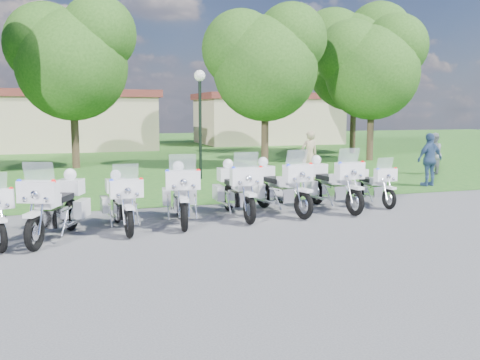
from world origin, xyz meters
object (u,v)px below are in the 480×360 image
object	(u,v)px
motorcycle_2	(121,200)
motorcycle_3	(181,193)
lamp_post	(200,98)
bystander_a	(309,156)
motorcycle_1	(56,205)
motorcycle_4	(237,188)
motorcycle_7	(371,184)
motorcycle_5	(279,185)
bystander_c	(430,160)
bystander_b	(433,154)
motorcycle_6	(332,183)

from	to	relation	value
motorcycle_2	motorcycle_3	bearing A→B (deg)	-170.93
lamp_post	bystander_a	world-z (taller)	lamp_post
motorcycle_1	motorcycle_3	xyz separation A→B (m)	(2.90, 0.87, 0.01)
motorcycle_3	motorcycle_4	bearing A→B (deg)	-162.25
lamp_post	bystander_a	size ratio (longest dim) A/B	2.22
bystander_a	motorcycle_3	bearing A→B (deg)	40.54
motorcycle_1	motorcycle_7	distance (m)	8.95
motorcycle_7	motorcycle_3	bearing A→B (deg)	5.80
motorcycle_5	bystander_c	size ratio (longest dim) A/B	1.34
bystander_a	bystander_c	xyz separation A→B (m)	(3.48, -2.83, -0.01)
motorcycle_1	lamp_post	size ratio (longest dim) A/B	0.57
motorcycle_4	lamp_post	distance (m)	8.09
bystander_b	motorcycle_2	bearing A→B (deg)	-24.31
bystander_a	motorcycle_4	bearing A→B (deg)	47.06
bystander_b	bystander_c	size ratio (longest dim) A/B	0.92
motorcycle_2	motorcycle_6	world-z (taller)	motorcycle_6
motorcycle_2	motorcycle_4	distance (m)	3.09
motorcycle_7	bystander_c	bearing A→B (deg)	-148.58
motorcycle_7	bystander_b	size ratio (longest dim) A/B	1.20
motorcycle_1	motorcycle_5	bearing A→B (deg)	-145.16
motorcycle_2	lamp_post	distance (m)	9.49
motorcycle_5	bystander_b	size ratio (longest dim) A/B	1.45
motorcycle_1	motorcycle_7	xyz separation A→B (m)	(8.79, 1.68, -0.13)
lamp_post	bystander_b	distance (m)	10.31
motorcycle_2	lamp_post	xyz separation A→B (m)	(3.88, 8.26, 2.58)
motorcycle_7	bystander_c	size ratio (longest dim) A/B	1.11
motorcycle_4	motorcycle_6	distance (m)	2.86
motorcycle_2	motorcycle_5	world-z (taller)	motorcycle_5
motorcycle_4	lamp_post	xyz separation A→B (m)	(0.86, 7.64, 2.52)
motorcycle_2	motorcycle_6	xyz separation A→B (m)	(5.88, 0.80, 0.07)
motorcycle_2	lamp_post	size ratio (longest dim) A/B	0.55
motorcycle_1	bystander_c	distance (m)	13.52
motorcycle_7	motorcycle_5	bearing A→B (deg)	5.01
motorcycle_1	motorcycle_3	size ratio (longest dim) A/B	0.94
bystander_c	bystander_b	bearing A→B (deg)	-138.56
motorcycle_2	bystander_c	bearing A→B (deg)	-165.41
motorcycle_6	motorcycle_3	bearing A→B (deg)	-0.30
motorcycle_3	motorcycle_1	bearing A→B (deg)	24.28
motorcycle_7	bystander_b	distance (m)	8.52
bystander_a	bystander_c	bearing A→B (deg)	137.06
bystander_a	motorcycle_2	bearing A→B (deg)	36.13
motorcycle_1	lamp_post	world-z (taller)	lamp_post
lamp_post	motorcycle_7	bearing A→B (deg)	-63.90
motorcycle_1	motorcycle_6	distance (m)	7.42
motorcycle_3	lamp_post	world-z (taller)	lamp_post
motorcycle_1	motorcycle_5	xyz separation A→B (m)	(5.70, 1.30, 0.01)
motorcycle_6	motorcycle_4	bearing A→B (deg)	-2.60
motorcycle_5	bystander_b	world-z (taller)	bystander_b
motorcycle_2	motorcycle_7	size ratio (longest dim) A/B	1.11
motorcycle_2	bystander_b	world-z (taller)	bystander_b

